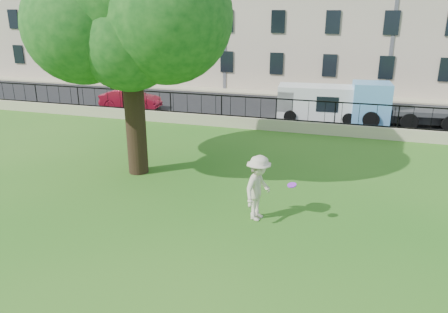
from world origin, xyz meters
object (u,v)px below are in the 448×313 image
(man, at_px, (258,188))
(red_sedan, at_px, (131,99))
(blue_truck, at_px, (404,105))
(frisbee, at_px, (292,185))
(white_van, at_px, (320,103))

(man, xyz_separation_m, red_sedan, (-11.14, 12.67, -0.40))
(man, distance_m, blue_truck, 14.29)
(frisbee, distance_m, blue_truck, 14.01)
(man, bearing_deg, blue_truck, -7.15)
(red_sedan, relative_size, blue_truck, 0.70)
(man, height_order, white_van, man)
(man, relative_size, frisbee, 7.64)
(red_sedan, bearing_deg, blue_truck, -92.09)
(blue_truck, bearing_deg, white_van, 177.09)
(blue_truck, bearing_deg, man, -115.88)
(man, xyz_separation_m, frisbee, (1.01, -0.06, 0.24))
(blue_truck, bearing_deg, red_sedan, 177.67)
(white_van, height_order, blue_truck, blue_truck)
(frisbee, bearing_deg, blue_truck, 72.68)
(red_sedan, height_order, white_van, white_van)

